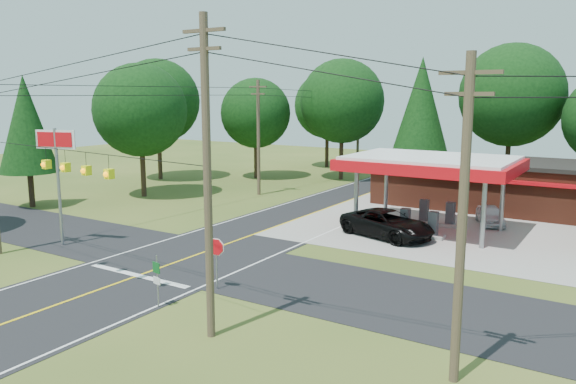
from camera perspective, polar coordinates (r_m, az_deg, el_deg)
The scene contains 17 objects.
ground at distance 31.14m, azimuth -10.11°, elevation -6.63°, with size 120.00×120.00×0.00m, color #3B511C.
main_highway at distance 31.14m, azimuth -10.11°, elevation -6.61°, with size 8.00×120.00×0.02m, color black.
cross_road at distance 31.14m, azimuth -10.11°, elevation -6.60°, with size 70.00×7.00×0.02m, color black.
lane_center_yellow at distance 31.14m, azimuth -10.11°, elevation -6.58°, with size 0.15×110.00×0.00m, color yellow.
gas_canopy at distance 36.99m, azimuth 14.29°, elevation 2.60°, with size 10.60×7.40×4.88m.
convenience_store at distance 46.59m, azimuth 19.18°, elevation 0.89°, with size 16.40×7.55×3.80m.
utility_pole_near_right at distance 19.86m, azimuth -8.20°, elevation 1.61°, with size 1.80×0.30×11.50m.
utility_pole_far_left at distance 49.07m, azimuth -3.03°, elevation 5.73°, with size 1.80×0.30×10.00m.
utility_pole_right_b at distance 17.36m, azimuth 17.30°, elevation -2.49°, with size 1.80×0.30×10.00m.
utility_pole_north at distance 63.05m, azimuth 7.12°, elevation 6.19°, with size 0.30×0.30×9.50m.
overhead_beacons at distance 26.71m, azimuth -20.84°, elevation 3.73°, with size 17.04×2.04×1.03m.
treeline_backdrop at distance 49.91m, azimuth 9.43°, elevation 8.31°, with size 70.27×51.59×13.30m.
suv_car at distance 35.35m, azimuth 10.03°, elevation -3.22°, with size 6.09×6.09×1.69m, color black.
sedan_car at distance 40.63m, azimuth 19.86°, elevation -2.24°, with size 3.79×3.79×1.29m, color silver.
big_stop_sign at distance 34.79m, azimuth -22.45°, elevation 3.12°, with size 2.46×0.85×6.88m.
octagonal_stop_sign at distance 25.61m, azimuth -7.30°, elevation -5.99°, with size 0.84×0.14×2.42m.
route_sign_post at distance 24.10m, azimuth -13.18°, elevation -8.37°, with size 0.46×0.13×2.24m.
Camera 1 is at (20.28, -21.93, 8.80)m, focal length 35.00 mm.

